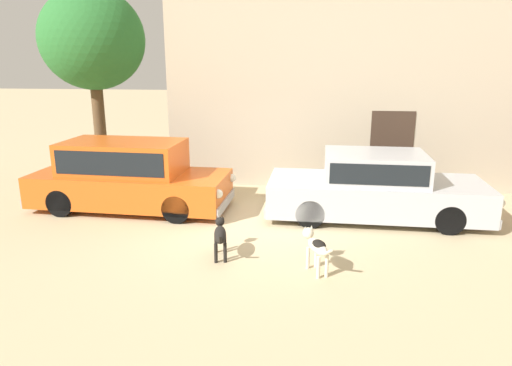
{
  "coord_description": "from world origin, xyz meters",
  "views": [
    {
      "loc": [
        1.23,
        -9.07,
        3.45
      ],
      "look_at": [
        0.15,
        0.2,
        0.9
      ],
      "focal_mm": 32.61,
      "sensor_mm": 36.0,
      "label": 1
    }
  ],
  "objects_px": {
    "parked_sedan_nearest": "(128,174)",
    "parked_sedan_second": "(375,186)",
    "acacia_tree_left": "(92,41)",
    "stray_dog_tan": "(316,245)",
    "stray_dog_spotted": "(220,234)"
  },
  "relations": [
    {
      "from": "parked_sedan_nearest",
      "to": "parked_sedan_second",
      "type": "height_order",
      "value": "parked_sedan_nearest"
    },
    {
      "from": "parked_sedan_nearest",
      "to": "acacia_tree_left",
      "type": "relative_size",
      "value": 0.89
    },
    {
      "from": "parked_sedan_nearest",
      "to": "parked_sedan_second",
      "type": "distance_m",
      "value": 5.59
    },
    {
      "from": "stray_dog_tan",
      "to": "acacia_tree_left",
      "type": "bearing_deg",
      "value": 23.05
    },
    {
      "from": "parked_sedan_second",
      "to": "stray_dog_spotted",
      "type": "relative_size",
      "value": 4.71
    },
    {
      "from": "stray_dog_spotted",
      "to": "stray_dog_tan",
      "type": "bearing_deg",
      "value": -114.8
    },
    {
      "from": "parked_sedan_nearest",
      "to": "acacia_tree_left",
      "type": "xyz_separation_m",
      "value": [
        -1.72,
        2.42,
        3.03
      ]
    },
    {
      "from": "parked_sedan_nearest",
      "to": "stray_dog_spotted",
      "type": "bearing_deg",
      "value": -40.23
    },
    {
      "from": "acacia_tree_left",
      "to": "parked_sedan_second",
      "type": "bearing_deg",
      "value": -18.35
    },
    {
      "from": "stray_dog_tan",
      "to": "parked_sedan_second",
      "type": "bearing_deg",
      "value": -50.42
    },
    {
      "from": "parked_sedan_nearest",
      "to": "parked_sedan_second",
      "type": "bearing_deg",
      "value": 2.48
    },
    {
      "from": "stray_dog_spotted",
      "to": "parked_sedan_nearest",
      "type": "bearing_deg",
      "value": 36.07
    },
    {
      "from": "stray_dog_tan",
      "to": "acacia_tree_left",
      "type": "distance_m",
      "value": 8.67
    },
    {
      "from": "stray_dog_spotted",
      "to": "acacia_tree_left",
      "type": "height_order",
      "value": "acacia_tree_left"
    },
    {
      "from": "parked_sedan_second",
      "to": "stray_dog_spotted",
      "type": "bearing_deg",
      "value": -139.63
    }
  ]
}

